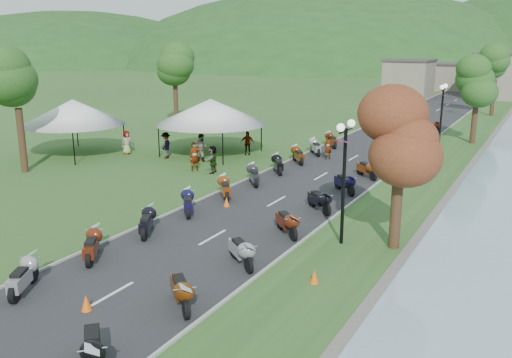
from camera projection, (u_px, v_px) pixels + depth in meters
The scene contains 12 objects.
road at pixel (378, 144), 43.22m from camera, with size 7.00×120.00×0.02m, color #2A2A2C.
far_building at pixel (453, 77), 81.64m from camera, with size 18.00×16.00×5.00m, color gray.
moto_row_left at pixel (189, 203), 25.84m from camera, with size 2.60×39.95×1.10m, color #331411, non-canonical shape.
moto_row_right at pixel (346, 183), 29.43m from camera, with size 2.60×46.99×1.10m, color #331411, non-canonical shape.
vendor_tent_main at pixel (211, 127), 39.06m from camera, with size 5.35×5.35×4.00m, color white, non-canonical shape.
vendor_tent_side at pixel (75, 127), 38.74m from camera, with size 4.83×4.83×4.00m, color white, non-canonical shape.
tree_park_left at pixel (17, 99), 33.07m from camera, with size 3.30×3.30×9.15m, color #2F6221, non-canonical shape.
tree_lakeside at pixel (399, 159), 20.90m from camera, with size 2.64×2.64×7.34m, color #2F6221, non-canonical shape.
pedestrian_a at pixel (195, 171), 34.49m from camera, with size 0.67×0.49×1.85m, color slate.
pedestrian_b at pixel (201, 161), 37.29m from camera, with size 0.93×0.51×1.91m, color slate.
pedestrian_c at pixel (166, 158), 38.12m from camera, with size 1.19×0.49×1.84m, color slate.
traffic_cone_near at pixel (86, 303), 16.69m from camera, with size 0.34×0.34×0.53m, color #F2590C.
Camera 1 is at (12.04, -1.96, 8.18)m, focal length 38.00 mm.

